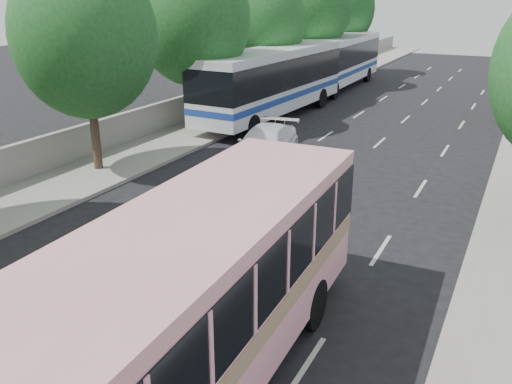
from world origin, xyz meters
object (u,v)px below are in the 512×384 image
Objects in this scene: pink_taxi at (234,193)px; tour_coach_front at (273,77)px; tour_coach_rear at (339,58)px; white_pickup at (265,145)px; pink_bus at (180,300)px.

tour_coach_front is (-5.29, 14.31, 1.67)m from pink_taxi.
pink_taxi is 26.98m from tour_coach_rear.
tour_coach_front is (-3.50, 8.26, 1.70)m from white_pickup.
pink_bus reaches higher than pink_taxi.
pink_bus is at bearing -70.70° from pink_taxi.
white_pickup is 0.38× the size of tour_coach_front.
pink_bus is at bearing -77.35° from white_pickup.
tour_coach_front is at bearing 104.98° from white_pickup.
white_pickup is 20.72m from tour_coach_rear.
tour_coach_rear reaches higher than white_pickup.
tour_coach_rear is at bearing 97.18° from pink_taxi.
tour_coach_front is at bearing 106.13° from pink_taxi.
pink_bus is 9.29m from pink_taxi.
pink_bus is at bearing -76.20° from tour_coach_rear.
white_pickup is (-1.79, 6.05, -0.02)m from pink_taxi.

